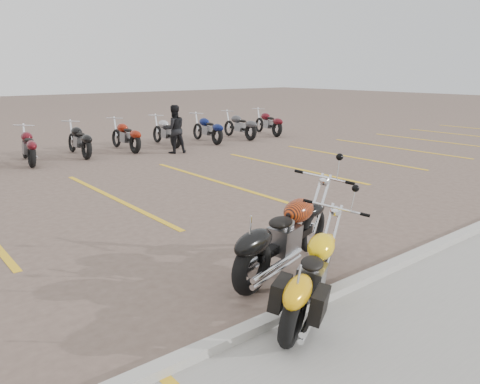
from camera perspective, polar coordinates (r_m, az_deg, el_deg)
The scene contains 7 objects.
ground at distance 7.29m, azimuth -1.70°, elevation -7.38°, with size 100.00×100.00×0.00m, color #725D52.
curb at distance 5.94m, azimuth 10.40°, elevation -12.36°, with size 60.00×0.18×0.12m, color #ADAAA3.
parking_stripes at distance 10.59m, azimuth -14.98°, elevation -0.79°, with size 38.00×5.50×0.01m, color gold, non-canonical shape.
yellow_cruiser at distance 5.45m, azimuth 8.02°, elevation -10.46°, with size 1.91×1.15×0.87m.
flame_cruiser at distance 6.45m, azimuth 5.05°, elevation -5.76°, with size 2.34×0.81×0.99m.
person_b at distance 15.95m, azimuth -8.02°, elevation 7.59°, with size 0.78×0.61×1.61m, color black.
bg_bike_row at distance 15.70m, azimuth -21.73°, elevation 5.64°, with size 19.04×2.06×1.10m.
Camera 1 is at (-4.09, -5.37, 2.74)m, focal length 35.00 mm.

